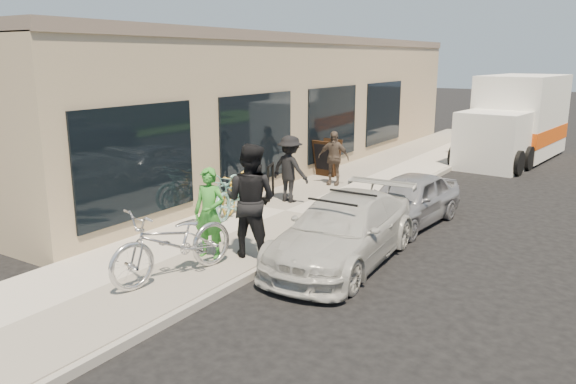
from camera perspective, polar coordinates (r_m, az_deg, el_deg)
The scene contains 17 objects.
ground at distance 9.54m, azimuth 0.06°, elevation -8.51°, with size 120.00×120.00×0.00m, color black.
sidewalk at distance 12.94m, azimuth -0.25°, elevation -2.20°, with size 3.00×34.00×0.15m, color #BBB4A8.
curb at distance 12.20m, azimuth 5.89°, elevation -3.29°, with size 0.12×34.00×0.13m, color #9B978E.
storefront at distance 18.46m, azimuth -0.30°, elevation 9.00°, with size 3.60×20.00×4.22m.
bike_rack at distance 13.88m, azimuth -1.78°, elevation 1.45°, with size 0.28×0.58×0.87m.
sandwich_board at distance 16.61m, azimuth 3.95°, elevation 3.50°, with size 0.71×0.72×1.07m.
sedan_white at distance 10.02m, azimuth 5.66°, elevation -3.90°, with size 1.88×4.15×1.22m.
sedan_silver at distance 12.51m, azimuth 12.16°, elevation -0.76°, with size 1.32×3.28×1.12m, color #A9A9AF.
moving_truck at distance 21.65m, azimuth 22.14°, elevation 6.53°, with size 2.82×6.21×2.96m.
tandem_bike at distance 9.06m, azimuth -11.53°, elevation -5.03°, with size 0.78×2.25×1.18m, color silver.
woman_rider at distance 9.85m, azimuth -7.98°, elevation -2.11°, with size 0.58×0.38×1.59m, color green.
man_standing at distance 9.80m, azimuth -3.83°, elevation -0.85°, with size 0.97×0.76×2.00m, color black.
cruiser_bike_a at distance 12.41m, azimuth -6.20°, elevation -0.45°, with size 0.42×1.50×0.90m, color #7CB9AF.
cruiser_bike_b at distance 12.54m, azimuth -5.28°, elevation -0.09°, with size 0.65×1.87×0.98m, color #7CB9AF.
cruiser_bike_c at distance 12.77m, azimuth -5.03°, elevation -0.03°, with size 0.42×1.50×0.90m, color gold.
bystander_a at distance 13.54m, azimuth 0.20°, elevation 2.36°, with size 1.04×0.60×1.62m, color black.
bystander_b at distance 15.45m, azimuth 4.63°, elevation 3.47°, with size 0.87×0.36×1.49m, color brown.
Camera 1 is at (4.76, -7.46, 3.58)m, focal length 35.00 mm.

